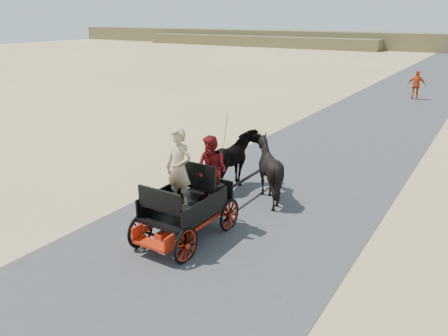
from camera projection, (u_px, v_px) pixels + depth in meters
The scene contains 9 objects.
ground at pixel (199, 250), 9.44m from camera, with size 140.00×140.00×0.00m, color tan.
road at pixel (199, 250), 9.44m from camera, with size 6.00×140.00×0.01m, color #38383A.
ridge_near at pixel (255, 41), 70.55m from camera, with size 40.00×4.00×1.60m, color brown.
carriage at pixel (187, 223), 9.91m from camera, with size 1.30×2.40×0.72m, color black, non-canonical shape.
horse_left at pixel (234, 162), 12.42m from camera, with size 0.91×2.01×1.70m, color black.
horse_right at pixel (268, 169), 11.86m from camera, with size 1.37×1.54×1.70m, color black.
driver_man at pixel (179, 168), 9.63m from camera, with size 0.66×0.43×1.80m, color tan.
passenger_woman at pixel (212, 170), 9.85m from camera, with size 0.77×0.60×1.58m, color #660C0F.
pedestrian at pixel (416, 85), 26.00m from camera, with size 1.01×0.42×1.73m, color #C33F16.
Camera 1 is at (4.89, -6.74, 4.82)m, focal length 35.00 mm.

